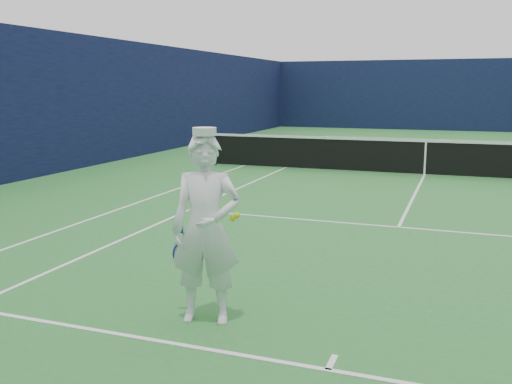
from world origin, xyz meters
TOP-DOWN VIEW (x-y plane):
  - ground at (0.00, 0.00)m, footprint 80.00×80.00m
  - court_markings at (0.00, 0.00)m, footprint 11.03×23.83m
  - windscreen_fence at (0.00, 0.00)m, footprint 20.12×36.12m
  - tennis_net at (0.00, 0.00)m, footprint 12.88×0.09m
  - tennis_player at (-1.45, -11.24)m, footprint 0.89×0.64m

SIDE VIEW (x-z plane):
  - ground at x=0.00m, z-range 0.00..0.00m
  - court_markings at x=0.00m, z-range 0.00..0.01m
  - tennis_net at x=0.00m, z-range 0.02..1.09m
  - tennis_player at x=-1.45m, z-range -0.02..2.01m
  - windscreen_fence at x=0.00m, z-range 0.00..4.00m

